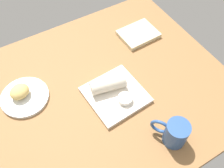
% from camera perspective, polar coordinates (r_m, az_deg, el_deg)
% --- Properties ---
extents(dining_table, '(1.10, 0.90, 0.04)m').
position_cam_1_polar(dining_table, '(1.06, -3.24, -2.30)').
color(dining_table, olive).
rests_on(dining_table, ground).
extents(round_plate, '(0.19, 0.19, 0.01)m').
position_cam_1_polar(round_plate, '(1.08, -19.06, -2.79)').
color(round_plate, white).
rests_on(round_plate, dining_table).
extents(scone_pastry, '(0.10, 0.09, 0.05)m').
position_cam_1_polar(scone_pastry, '(1.06, -20.15, -1.60)').
color(scone_pastry, '#D5B463').
rests_on(scone_pastry, round_plate).
extents(square_plate, '(0.23, 0.23, 0.02)m').
position_cam_1_polar(square_plate, '(1.02, 0.78, -2.41)').
color(square_plate, silver).
rests_on(square_plate, dining_table).
extents(sauce_cup, '(0.06, 0.06, 0.02)m').
position_cam_1_polar(sauce_cup, '(0.99, 2.98, -3.35)').
color(sauce_cup, silver).
rests_on(sauce_cup, square_plate).
extents(breakfast_wrap, '(0.15, 0.09, 0.06)m').
position_cam_1_polar(breakfast_wrap, '(1.01, -0.92, -0.07)').
color(breakfast_wrap, beige).
rests_on(breakfast_wrap, square_plate).
extents(book_stack, '(0.18, 0.15, 0.02)m').
position_cam_1_polar(book_stack, '(1.26, 5.96, 11.16)').
color(book_stack, beige).
rests_on(book_stack, dining_table).
extents(coffee_mug, '(0.10, 0.12, 0.10)m').
position_cam_1_polar(coffee_mug, '(0.92, 13.98, -10.60)').
color(coffee_mug, '#2D518C').
rests_on(coffee_mug, dining_table).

